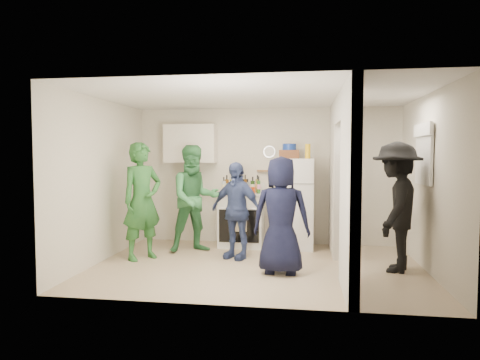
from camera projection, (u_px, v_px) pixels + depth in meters
name	position (u px, v px, depth m)	size (l,w,h in m)	color
floor	(257.00, 266.00, 6.32)	(4.80, 4.80, 0.00)	tan
wall_back	(267.00, 176.00, 7.92)	(4.80, 4.80, 0.00)	silver
wall_front	(240.00, 192.00, 4.56)	(4.80, 4.80, 0.00)	silver
wall_left	(102.00, 180.00, 6.59)	(3.40, 3.40, 0.00)	silver
wall_right	(430.00, 183.00, 5.90)	(3.40, 3.40, 0.00)	silver
ceiling	(257.00, 95.00, 6.17)	(4.80, 4.80, 0.00)	white
partition_pier_back	(335.00, 178.00, 7.16)	(0.12, 1.20, 2.50)	silver
partition_pier_front	(350.00, 189.00, 4.98)	(0.12, 1.20, 2.50)	silver
partition_header	(342.00, 108.00, 6.01)	(0.12, 1.00, 0.40)	silver
stove	(242.00, 219.00, 7.70)	(0.81, 0.67, 0.96)	white
upper_cabinet	(191.00, 144.00, 7.91)	(0.95, 0.34, 0.70)	silver
fridge	(295.00, 203.00, 7.52)	(0.65, 0.63, 1.58)	white
wicker_basket	(289.00, 154.00, 7.53)	(0.35, 0.25, 0.15)	brown
blue_bowl	(289.00, 147.00, 7.52)	(0.24, 0.24, 0.11)	navy
yellow_cup_stack_top	(308.00, 151.00, 7.33)	(0.09, 0.09, 0.25)	yellow
wall_clock	(269.00, 152.00, 7.87)	(0.22, 0.22, 0.03)	white
spice_shelf	(266.00, 171.00, 7.87)	(0.35, 0.08, 0.03)	olive
nook_window	(425.00, 154.00, 6.07)	(0.03, 0.70, 0.80)	black
nook_window_frame	(424.00, 154.00, 6.07)	(0.04, 0.76, 0.86)	white
nook_valance	(423.00, 130.00, 6.06)	(0.04, 0.82, 0.18)	white
yellow_cup_stack_stove	(233.00, 187.00, 7.47)	(0.09, 0.09, 0.25)	yellow
red_cup	(253.00, 191.00, 7.44)	(0.09, 0.09, 0.12)	#B2330B
person_green_left	(142.00, 201.00, 6.70)	(0.67, 0.44, 1.84)	#316F2C
person_green_center	(195.00, 199.00, 7.23)	(0.88, 0.68, 1.81)	#3A844C
person_denim	(236.00, 210.00, 6.76)	(0.90, 0.37, 1.53)	#39477D
person_navy	(281.00, 215.00, 5.88)	(0.79, 0.52, 1.63)	black
person_nook	(396.00, 207.00, 6.01)	(1.18, 0.68, 1.83)	black
bottle_a	(227.00, 184.00, 7.81)	(0.08, 0.08, 0.31)	brown
bottle_b	(232.00, 184.00, 7.60)	(0.07, 0.07, 0.32)	#1A4F1C
bottle_c	(238.00, 183.00, 7.81)	(0.07, 0.07, 0.33)	silver
bottle_d	(243.00, 186.00, 7.62)	(0.08, 0.08, 0.25)	maroon
bottle_e	(248.00, 185.00, 7.82)	(0.08, 0.08, 0.24)	#9DA9AE
bottle_f	(253.00, 185.00, 7.66)	(0.08, 0.08, 0.29)	black
bottle_g	(257.00, 184.00, 7.75)	(0.08, 0.08, 0.32)	olive
bottle_h	(224.00, 185.00, 7.60)	(0.07, 0.07, 0.29)	#AFB4BC
bottle_i	(245.00, 184.00, 7.75)	(0.06, 0.06, 0.32)	#5D3710
bottle_j	(259.00, 185.00, 7.52)	(0.06, 0.06, 0.30)	#2B6924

